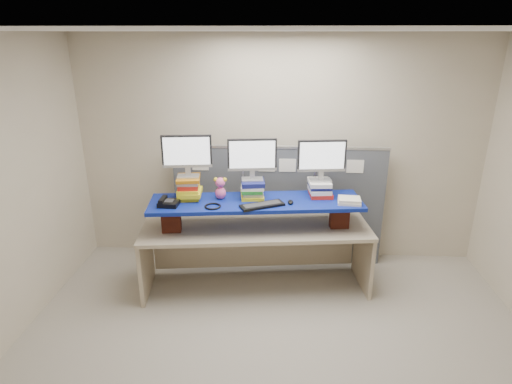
# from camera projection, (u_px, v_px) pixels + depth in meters

# --- Properties ---
(room) EXTENTS (5.00, 4.00, 2.80)m
(room) POSITION_uv_depth(u_px,v_px,m) (278.00, 216.00, 3.43)
(room) COLOR beige
(room) RESTS_ON ground
(cubicle_partition) EXTENTS (2.60, 0.06, 1.53)m
(cubicle_partition) POSITION_uv_depth(u_px,v_px,m) (278.00, 205.00, 5.32)
(cubicle_partition) COLOR #444850
(cubicle_partition) RESTS_ON ground
(desk) EXTENTS (2.59, 1.02, 0.77)m
(desk) POSITION_uv_depth(u_px,v_px,m) (256.00, 240.00, 4.78)
(desk) COLOR tan
(desk) RESTS_ON ground
(brick_pier_left) EXTENTS (0.21, 0.13, 0.27)m
(brick_pier_left) POSITION_uv_depth(u_px,v_px,m) (171.00, 220.00, 4.58)
(brick_pier_left) COLOR maroon
(brick_pier_left) RESTS_ON desk
(brick_pier_right) EXTENTS (0.21, 0.13, 0.27)m
(brick_pier_right) POSITION_uv_depth(u_px,v_px,m) (339.00, 216.00, 4.68)
(brick_pier_right) COLOR maroon
(brick_pier_right) RESTS_ON desk
(blue_board) EXTENTS (2.34, 0.83, 0.04)m
(blue_board) POSITION_uv_depth(u_px,v_px,m) (256.00, 202.00, 4.62)
(blue_board) COLOR navy
(blue_board) RESTS_ON brick_pier_left
(book_stack_left) EXTENTS (0.29, 0.33, 0.25)m
(book_stack_left) POSITION_uv_depth(u_px,v_px,m) (189.00, 187.00, 4.64)
(book_stack_left) COLOR yellow
(book_stack_left) RESTS_ON blue_board
(book_stack_center) EXTENTS (0.29, 0.33, 0.20)m
(book_stack_center) POSITION_uv_depth(u_px,v_px,m) (252.00, 188.00, 4.69)
(book_stack_center) COLOR yellow
(book_stack_center) RESTS_ON blue_board
(book_stack_right) EXTENTS (0.28, 0.31, 0.17)m
(book_stack_right) POSITION_uv_depth(u_px,v_px,m) (320.00, 188.00, 4.73)
(book_stack_right) COLOR red
(book_stack_right) RESTS_ON blue_board
(monitor_left) EXTENTS (0.53, 0.17, 0.46)m
(monitor_left) POSITION_uv_depth(u_px,v_px,m) (187.00, 153.00, 4.51)
(monitor_left) COLOR #B3B3B8
(monitor_left) RESTS_ON book_stack_left
(monitor_center) EXTENTS (0.53, 0.17, 0.46)m
(monitor_center) POSITION_uv_depth(u_px,v_px,m) (252.00, 157.00, 4.56)
(monitor_center) COLOR #B3B3B8
(monitor_center) RESTS_ON book_stack_center
(monitor_right) EXTENTS (0.53, 0.17, 0.46)m
(monitor_right) POSITION_uv_depth(u_px,v_px,m) (322.00, 158.00, 4.61)
(monitor_right) COLOR #B3B3B8
(monitor_right) RESTS_ON book_stack_right
(keyboard) EXTENTS (0.49, 0.34, 0.03)m
(keyboard) POSITION_uv_depth(u_px,v_px,m) (262.00, 205.00, 4.46)
(keyboard) COLOR black
(keyboard) RESTS_ON blue_board
(mouse) EXTENTS (0.09, 0.12, 0.03)m
(mouse) POSITION_uv_depth(u_px,v_px,m) (291.00, 202.00, 4.53)
(mouse) COLOR black
(mouse) RESTS_ON blue_board
(desk_phone) EXTENTS (0.21, 0.19, 0.09)m
(desk_phone) POSITION_uv_depth(u_px,v_px,m) (168.00, 203.00, 4.47)
(desk_phone) COLOR black
(desk_phone) RESTS_ON blue_board
(headset) EXTENTS (0.23, 0.23, 0.02)m
(headset) POSITION_uv_depth(u_px,v_px,m) (213.00, 206.00, 4.44)
(headset) COLOR black
(headset) RESTS_ON blue_board
(plush_toy) EXTENTS (0.14, 0.11, 0.24)m
(plush_toy) POSITION_uv_depth(u_px,v_px,m) (220.00, 188.00, 4.62)
(plush_toy) COLOR pink
(plush_toy) RESTS_ON blue_board
(binder_stack) EXTENTS (0.25, 0.21, 0.06)m
(binder_stack) POSITION_uv_depth(u_px,v_px,m) (349.00, 201.00, 4.54)
(binder_stack) COLOR #EFE7CC
(binder_stack) RESTS_ON blue_board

